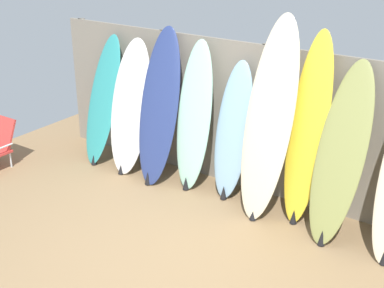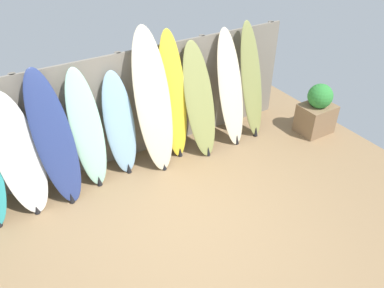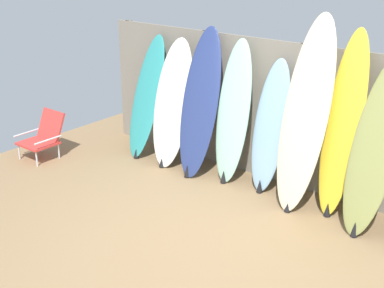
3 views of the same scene
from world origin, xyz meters
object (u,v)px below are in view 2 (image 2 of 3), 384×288
Objects in this scene: surfboard_olive_9 at (252,82)px; planter_box at (317,111)px; surfboard_navy_2 at (54,140)px; surfboard_cream_5 at (153,103)px; surfboard_olive_7 at (200,101)px; surfboard_white_1 at (19,156)px; surfboard_skyblue_4 at (120,125)px; surfboard_yellow_6 at (173,98)px; surfboard_cream_8 at (231,90)px; surfboard_seafoam_3 at (87,131)px.

planter_box is (1.03, -0.67, -0.55)m from surfboard_olive_9.
surfboard_navy_2 is 0.87× the size of surfboard_cream_5.
surfboard_cream_5 reaches higher than surfboard_olive_7.
surfboard_white_1 reaches higher than surfboard_skyblue_4.
surfboard_white_1 is 0.82× the size of surfboard_yellow_6.
surfboard_cream_8 is (1.44, 0.00, -0.15)m from surfboard_cream_5.
surfboard_seafoam_3 is 1.91× the size of planter_box.
surfboard_seafoam_3 is at bearing 178.53° from surfboard_olive_9.
surfboard_yellow_6 reaches higher than surfboard_skyblue_4.
surfboard_navy_2 is 1.04× the size of surfboard_olive_7.
surfboard_skyblue_4 is 0.78× the size of surfboard_yellow_6.
surfboard_seafoam_3 is 1.43m from surfboard_yellow_6.
surfboard_navy_2 is 0.48m from surfboard_seafoam_3.
surfboard_white_1 is at bearing 179.44° from surfboard_cream_5.
surfboard_seafoam_3 is at bearing 177.25° from surfboard_olive_7.
surfboard_navy_2 reaches higher than surfboard_seafoam_3.
surfboard_navy_2 is (0.48, -0.01, 0.09)m from surfboard_white_1.
surfboard_olive_7 reaches higher than surfboard_skyblue_4.
surfboard_cream_8 is (1.95, -0.13, 0.14)m from surfboard_skyblue_4.
surfboard_white_1 is 1.46m from surfboard_skyblue_4.
surfboard_yellow_6 is 1.49m from surfboard_olive_9.
surfboard_skyblue_4 is (0.98, 0.12, -0.14)m from surfboard_navy_2.
surfboard_olive_9 is (2.40, -0.13, 0.18)m from surfboard_skyblue_4.
surfboard_cream_5 reaches higher than surfboard_cream_8.
surfboard_navy_2 is 4.49m from planter_box.
surfboard_olive_9 is at bearing -0.07° from surfboard_navy_2.
surfboard_seafoam_3 reaches higher than planter_box.
surfboard_cream_5 is 1.06× the size of surfboard_yellow_6.
surfboard_white_1 is at bearing -175.51° from surfboard_skyblue_4.
surfboard_cream_5 is at bearing -164.68° from surfboard_yellow_6.
surfboard_olive_7 reaches higher than surfboard_seafoam_3.
surfboard_yellow_6 is at bearing -1.51° from surfboard_skyblue_4.
surfboard_seafoam_3 is at bearing -178.89° from surfboard_yellow_6.
surfboard_skyblue_4 is at bearing 4.49° from surfboard_white_1.
surfboard_cream_8 is at bearing -179.46° from surfboard_olive_9.
surfboard_navy_2 is at bearing 179.93° from surfboard_olive_9.
surfboard_skyblue_4 is at bearing 178.49° from surfboard_yellow_6.
planter_box is at bearing -17.10° from surfboard_yellow_6.
surfboard_white_1 is at bearing 179.47° from surfboard_olive_7.
surfboard_yellow_6 is 1.13× the size of surfboard_olive_7.
planter_box is (3.94, -0.74, -0.46)m from surfboard_seafoam_3.
surfboard_yellow_6 reaches higher than surfboard_navy_2.
surfboard_cream_8 is (3.41, -0.02, 0.10)m from surfboard_white_1.
surfboard_olive_9 is (2.91, -0.07, 0.09)m from surfboard_seafoam_3.
surfboard_cream_8 is 0.45m from surfboard_olive_9.
surfboard_cream_8 is at bearing 0.11° from surfboard_cream_5.
surfboard_yellow_6 is (2.37, 0.09, 0.17)m from surfboard_white_1.
surfboard_white_1 is at bearing 179.72° from surfboard_cream_8.
surfboard_yellow_6 is (1.42, 0.03, 0.13)m from surfboard_seafoam_3.
surfboard_navy_2 reaches higher than planter_box.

